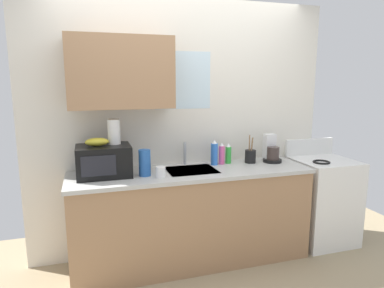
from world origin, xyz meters
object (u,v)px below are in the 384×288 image
object	(u,v)px
paper_towel_roll	(114,132)
mug_white	(161,172)
coffee_maker	(271,151)
dish_soap_bottle_green	(228,154)
dish_soap_bottle_pink	(222,154)
dish_soap_bottle_blue	(214,153)
stove_range	(322,200)
utensil_crock	(250,156)
cereal_canister	(145,163)
banana_bunch	(97,142)
microwave	(104,161)

from	to	relation	value
paper_towel_roll	mug_white	distance (m)	0.55
coffee_maker	dish_soap_bottle_green	size ratio (longest dim) A/B	1.37
dish_soap_bottle_pink	dish_soap_bottle_blue	bearing A→B (deg)	-172.89
stove_range	dish_soap_bottle_green	world-z (taller)	dish_soap_bottle_green
paper_towel_roll	utensil_crock	world-z (taller)	paper_towel_roll
stove_range	cereal_canister	size ratio (longest dim) A/B	4.66
banana_bunch	mug_white	xyz separation A→B (m)	(0.51, -0.19, -0.26)
microwave	dish_soap_bottle_blue	bearing A→B (deg)	5.23
mug_white	dish_soap_bottle_pink	bearing A→B (deg)	23.43
coffee_maker	dish_soap_bottle_pink	world-z (taller)	coffee_maker
banana_bunch	dish_soap_bottle_blue	world-z (taller)	banana_bunch
banana_bunch	dish_soap_bottle_green	world-z (taller)	banana_bunch
coffee_maker	paper_towel_roll	bearing A→B (deg)	-179.70
dish_soap_bottle_pink	paper_towel_roll	bearing A→B (deg)	-176.93
banana_bunch	coffee_maker	world-z (taller)	banana_bunch
stove_range	mug_white	bearing A→B (deg)	-175.42
coffee_maker	utensil_crock	world-z (taller)	utensil_crock
banana_bunch	dish_soap_bottle_blue	bearing A→B (deg)	4.92
microwave	dish_soap_bottle_pink	bearing A→B (deg)	5.36
microwave	banana_bunch	xyz separation A→B (m)	(-0.05, 0.00, 0.17)
dish_soap_bottle_blue	cereal_canister	xyz separation A→B (m)	(-0.72, -0.20, -0.00)
paper_towel_roll	dish_soap_bottle_blue	bearing A→B (deg)	2.72
paper_towel_roll	cereal_canister	world-z (taller)	paper_towel_roll
dish_soap_bottle_pink	mug_white	distance (m)	0.75
coffee_maker	mug_white	bearing A→B (deg)	-168.42
paper_towel_roll	dish_soap_bottle_pink	distance (m)	1.08
microwave	dish_soap_bottle_green	bearing A→B (deg)	5.39
dish_soap_bottle_green	utensil_crock	bearing A→B (deg)	-11.10
banana_bunch	dish_soap_bottle_pink	size ratio (longest dim) A/B	0.92
coffee_maker	utensil_crock	size ratio (longest dim) A/B	0.98
coffee_maker	cereal_canister	world-z (taller)	coffee_maker
coffee_maker	cereal_canister	size ratio (longest dim) A/B	1.21
paper_towel_roll	coffee_maker	xyz separation A→B (m)	(1.58, 0.01, -0.28)
banana_bunch	paper_towel_roll	bearing A→B (deg)	18.43
microwave	cereal_canister	xyz separation A→B (m)	(0.34, -0.10, -0.02)
banana_bunch	dish_soap_bottle_green	size ratio (longest dim) A/B	0.98
banana_bunch	mug_white	bearing A→B (deg)	-20.31
paper_towel_roll	stove_range	bearing A→B (deg)	-2.56
cereal_canister	utensil_crock	distance (m)	1.12
microwave	dish_soap_bottle_blue	xyz separation A→B (m)	(1.06, 0.10, -0.02)
stove_range	coffee_maker	xyz separation A→B (m)	(-0.58, 0.10, 0.55)
dish_soap_bottle_green	mug_white	world-z (taller)	dish_soap_bottle_green
coffee_maker	dish_soap_bottle_pink	size ratio (longest dim) A/B	1.28
microwave	dish_soap_bottle_pink	size ratio (longest dim) A/B	2.11
banana_bunch	dish_soap_bottle_blue	size ratio (longest dim) A/B	0.80
paper_towel_roll	coffee_maker	bearing A→B (deg)	0.30
dish_soap_bottle_pink	cereal_canister	distance (m)	0.83
cereal_canister	mug_white	distance (m)	0.17
banana_bunch	mug_white	size ratio (longest dim) A/B	2.11
paper_towel_roll	dish_soap_bottle_blue	distance (m)	1.00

